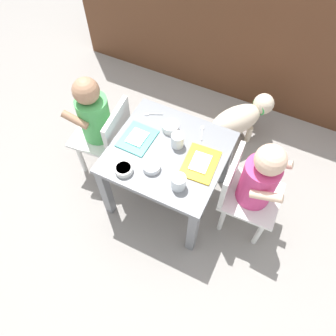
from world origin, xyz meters
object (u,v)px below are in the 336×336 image
water_cup_right (178,141)px  spoon_by_right_tray (151,114)px  seated_child_right (256,181)px  dog (240,118)px  dining_table (168,160)px  veggie_bowl_far (170,127)px  water_cup_left (178,182)px  cereal_bowl_right_side (124,169)px  spoon_by_left_tray (202,131)px  food_tray_left (137,139)px  veggie_bowl_near (151,166)px  food_tray_right (200,164)px  seated_child_left (96,118)px

water_cup_right → spoon_by_right_tray: size_ratio=0.76×
seated_child_right → dog: bearing=112.6°
dog → dining_table: bearing=-110.6°
dog → veggie_bowl_far: veggie_bowl_far is taller
seated_child_right → water_cup_left: bearing=-148.5°
cereal_bowl_right_side → spoon_by_left_tray: (0.24, 0.38, -0.01)m
food_tray_left → water_cup_right: water_cup_right is taller
veggie_bowl_far → cereal_bowl_right_side: size_ratio=1.01×
veggie_bowl_far → veggie_bowl_near: (0.03, -0.26, -0.00)m
food_tray_right → dog: bearing=85.5°
dining_table → cereal_bowl_right_side: (-0.13, -0.20, 0.09)m
dining_table → water_cup_right: size_ratio=7.73×
dog → water_cup_left: water_cup_left is taller
spoon_by_left_tray → dog: bearing=73.6°
seated_child_right → spoon_by_right_tray: size_ratio=7.06×
dining_table → veggie_bowl_far: bearing=111.2°
water_cup_right → spoon_by_left_tray: bearing=59.8°
dog → food_tray_left: 0.74m
seated_child_left → veggie_bowl_near: bearing=-21.2°
food_tray_left → spoon_by_left_tray: size_ratio=1.93×
seated_child_right → veggie_bowl_far: bearing=168.9°
dog → seated_child_right: bearing=-67.4°
dog → cereal_bowl_right_side: cereal_bowl_right_side is taller
dog → seated_child_left: bearing=-140.6°
seated_child_right → spoon_by_left_tray: size_ratio=6.90×
seated_child_left → dog: size_ratio=1.57×
seated_child_left → spoon_by_right_tray: (0.26, 0.14, 0.02)m
seated_child_left → water_cup_left: (0.57, -0.19, 0.05)m
seated_child_right → food_tray_right: size_ratio=3.15×
spoon_by_left_tray → veggie_bowl_near: bearing=-112.1°
food_tray_left → veggie_bowl_far: bearing=48.2°
food_tray_left → spoon_by_left_tray: 0.33m
seated_child_right → cereal_bowl_right_side: seated_child_right is taller
food_tray_right → spoon_by_left_tray: bearing=109.9°
dog → water_cup_left: size_ratio=5.99×
seated_child_right → veggie_bowl_near: bearing=-161.1°
food_tray_left → water_cup_left: 0.34m
veggie_bowl_far → water_cup_right: bearing=-45.1°
dining_table → seated_child_left: size_ratio=0.83×
food_tray_right → veggie_bowl_far: size_ratio=2.44×
dining_table → spoon_by_left_tray: bearing=61.3°
food_tray_right → water_cup_right: water_cup_right is taller
dining_table → food_tray_left: 0.19m
water_cup_left → water_cup_right: 0.24m
dining_table → seated_child_left: seated_child_left is taller
food_tray_right → cereal_bowl_right_side: (-0.31, -0.19, 0.01)m
water_cup_left → cereal_bowl_right_side: (-0.26, -0.04, -0.02)m
water_cup_right → seated_child_right: bearing=-2.9°
seated_child_left → food_tray_right: (0.61, -0.04, 0.02)m
food_tray_right → cereal_bowl_right_side: cereal_bowl_right_side is taller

